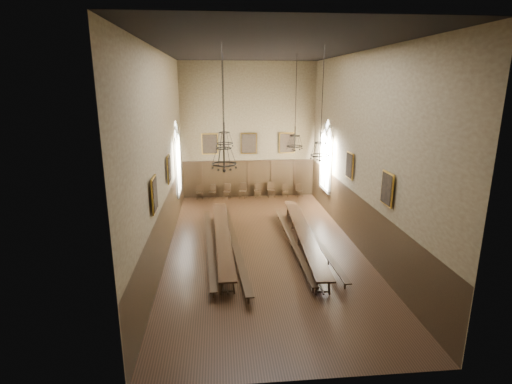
{
  "coord_description": "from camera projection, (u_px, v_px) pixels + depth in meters",
  "views": [
    {
      "loc": [
        -2.0,
        -17.73,
        7.6
      ],
      "look_at": [
        -0.2,
        1.5,
        2.33
      ],
      "focal_mm": 28.0,
      "sensor_mm": 36.0,
      "label": 1
    }
  ],
  "objects": [
    {
      "name": "portrait_left_0",
      "position": [
        169.0,
        169.0,
        18.8
      ],
      "size": [
        0.12,
        1.0,
        1.3
      ],
      "color": "#BA8B2C",
      "rests_on": "wall_left"
    },
    {
      "name": "table_left",
      "position": [
        223.0,
        241.0,
        18.93
      ],
      "size": [
        0.94,
        9.65,
        0.75
      ],
      "rotation": [
        0.0,
        0.0,
        0.03
      ],
      "color": "black",
      "rests_on": "floor"
    },
    {
      "name": "chair_2",
      "position": [
        227.0,
        194.0,
        27.13
      ],
      "size": [
        0.55,
        0.55,
        1.01
      ],
      "rotation": [
        0.0,
        0.0,
        -0.28
      ],
      "color": "black",
      "rests_on": "floor"
    },
    {
      "name": "chair_0",
      "position": [
        199.0,
        195.0,
        27.04
      ],
      "size": [
        0.46,
        0.46,
        0.94
      ],
      "rotation": [
        0.0,
        0.0,
        0.1
      ],
      "color": "black",
      "rests_on": "floor"
    },
    {
      "name": "chair_3",
      "position": [
        243.0,
        194.0,
        27.25
      ],
      "size": [
        0.57,
        0.57,
        1.04
      ],
      "rotation": [
        0.0,
        0.0,
        -0.29
      ],
      "color": "black",
      "rests_on": "floor"
    },
    {
      "name": "window_left",
      "position": [
        177.0,
        158.0,
        23.19
      ],
      "size": [
        0.2,
        2.2,
        4.6
      ],
      "primitive_type": null,
      "color": "white",
      "rests_on": "wall_left"
    },
    {
      "name": "portrait_left_1",
      "position": [
        154.0,
        194.0,
        14.48
      ],
      "size": [
        0.12,
        1.0,
        1.3
      ],
      "color": "#BA8B2C",
      "rests_on": "wall_left"
    },
    {
      "name": "wall_front",
      "position": [
        306.0,
        220.0,
        9.37
      ],
      "size": [
        9.0,
        0.02,
        9.0
      ],
      "primitive_type": "cube",
      "color": "#766849",
      "rests_on": "ground"
    },
    {
      "name": "bench_right_outer",
      "position": [
        315.0,
        240.0,
        19.26
      ],
      "size": [
        0.57,
        9.27,
        0.42
      ],
      "rotation": [
        0.0,
        0.0,
        0.03
      ],
      "color": "black",
      "rests_on": "floor"
    },
    {
      "name": "chandelier_front_left",
      "position": [
        224.0,
        157.0,
        14.91
      ],
      "size": [
        0.93,
        0.93,
        4.5
      ],
      "color": "black",
      "rests_on": "ceiling"
    },
    {
      "name": "wainscot_panelling",
      "position": [
        263.0,
        222.0,
        18.88
      ],
      "size": [
        9.0,
        18.0,
        2.5
      ],
      "primitive_type": null,
      "color": "black",
      "rests_on": "floor"
    },
    {
      "name": "chair_4",
      "position": [
        258.0,
        193.0,
        27.41
      ],
      "size": [
        0.45,
        0.45,
        1.01
      ],
      "rotation": [
        0.0,
        0.0,
        -0.0
      ],
      "color": "black",
      "rests_on": "floor"
    },
    {
      "name": "portrait_right_0",
      "position": [
        350.0,
        165.0,
        19.59
      ],
      "size": [
        0.12,
        1.0,
        1.3
      ],
      "color": "#BA8B2C",
      "rests_on": "wall_right"
    },
    {
      "name": "chandelier_back_right",
      "position": [
        295.0,
        140.0,
        20.43
      ],
      "size": [
        0.82,
        0.82,
        4.67
      ],
      "color": "black",
      "rests_on": "ceiling"
    },
    {
      "name": "window_right",
      "position": [
        326.0,
        156.0,
        23.99
      ],
      "size": [
        0.2,
        2.2,
        4.6
      ],
      "primitive_type": null,
      "color": "white",
      "rests_on": "wall_right"
    },
    {
      "name": "portrait_right_1",
      "position": [
        387.0,
        189.0,
        15.26
      ],
      "size": [
        0.12,
        1.0,
        1.3
      ],
      "color": "#BA8B2C",
      "rests_on": "wall_right"
    },
    {
      "name": "wall_right",
      "position": [
        360.0,
        153.0,
        18.43
      ],
      "size": [
        0.02,
        18.0,
        9.0
      ],
      "primitive_type": "cube",
      "color": "#766849",
      "rests_on": "ground"
    },
    {
      "name": "chandelier_back_left",
      "position": [
        224.0,
        138.0,
        20.26
      ],
      "size": [
        0.87,
        0.87,
        4.52
      ],
      "color": "black",
      "rests_on": "ceiling"
    },
    {
      "name": "wall_back",
      "position": [
        249.0,
        131.0,
        26.68
      ],
      "size": [
        9.0,
        0.02,
        9.0
      ],
      "primitive_type": "cube",
      "color": "#766849",
      "rests_on": "ground"
    },
    {
      "name": "bench_right_inner",
      "position": [
        292.0,
        242.0,
        19.04
      ],
      "size": [
        0.31,
        9.34,
        0.42
      ],
      "rotation": [
        0.0,
        0.0,
        0.0
      ],
      "color": "black",
      "rests_on": "floor"
    },
    {
      "name": "portrait_back_1",
      "position": [
        249.0,
        143.0,
        26.76
      ],
      "size": [
        1.1,
        0.12,
        1.4
      ],
      "color": "#BA8B2C",
      "rests_on": "wall_back"
    },
    {
      "name": "ceiling",
      "position": [
        264.0,
        49.0,
        16.83
      ],
      "size": [
        9.0,
        18.0,
        0.02
      ],
      "primitive_type": "cube",
      "color": "black",
      "rests_on": "ground"
    },
    {
      "name": "chair_7",
      "position": [
        299.0,
        193.0,
        27.64
      ],
      "size": [
        0.48,
        0.48,
        0.87
      ],
      "rotation": [
        0.0,
        0.0,
        0.31
      ],
      "color": "black",
      "rests_on": "floor"
    },
    {
      "name": "wall_left",
      "position": [
        162.0,
        156.0,
        17.62
      ],
      "size": [
        0.02,
        18.0,
        9.0
      ],
      "primitive_type": "cube",
      "color": "#766849",
      "rests_on": "ground"
    },
    {
      "name": "floor",
      "position": [
        263.0,
        247.0,
        19.21
      ],
      "size": [
        9.0,
        18.0,
        0.02
      ],
      "primitive_type": "cube",
      "color": "black",
      "rests_on": "ground"
    },
    {
      "name": "portrait_back_2",
      "position": [
        287.0,
        143.0,
        27.0
      ],
      "size": [
        1.1,
        0.12,
        1.4
      ],
      "color": "#BA8B2C",
      "rests_on": "wall_back"
    },
    {
      "name": "bench_left_inner",
      "position": [
        234.0,
        243.0,
        18.81
      ],
      "size": [
        1.0,
        10.52,
        0.47
      ],
      "rotation": [
        0.0,
        0.0,
        0.06
      ],
      "color": "black",
      "rests_on": "floor"
    },
    {
      "name": "chandelier_front_right",
      "position": [
        320.0,
        147.0,
        15.81
      ],
      "size": [
        0.76,
        0.76,
        4.31
      ],
      "color": "black",
      "rests_on": "ceiling"
    },
    {
      "name": "chair_6",
      "position": [
        285.0,
        193.0,
        27.6
      ],
      "size": [
        0.44,
        0.44,
        0.9
      ],
      "rotation": [
        0.0,
        0.0,
        -0.12
      ],
      "color": "black",
      "rests_on": "floor"
    },
    {
      "name": "table_right",
      "position": [
        304.0,
        239.0,
        19.12
      ],
      "size": [
        1.22,
        10.1,
        0.79
      ],
      "rotation": [
        0.0,
        0.0,
        -0.05
      ],
      "color": "black",
      "rests_on": "floor"
    },
    {
      "name": "chair_1",
      "position": [
        212.0,
        194.0,
        27.15
      ],
      "size": [
        0.53,
        0.53,
        0.96
      ],
      "rotation": [
        0.0,
        0.0,
        -0.31
      ],
      "color": "black",
      "rests_on": "floor"
    },
    {
      "name": "chair_5",
      "position": [
        271.0,
        193.0,
        27.51
      ],
      "size": [
        0.49,
        0.49,
        1.04
      ],
      "rotation": [
        0.0,
        0.0,
        0.07
      ],
      "color": "black",
      "rests_on": "floor"
    },
    {
      "name": "portrait_back_0",
      "position": [
        210.0,
        144.0,
        26.53
      ],
      "size": [
        1.1,
        0.12,
        1.4
      ],
      "color": "#BA8B2C",
      "rests_on": "wall_back"
    },
    {
      "name": "bench_left_outer",
      "position": [
        209.0,
        245.0,
        18.72
      ],
      "size": [
        0.77,
        9.47,
        0.43
      ],
      "rotation": [
        0.0,
        0.0,
        0.05
      ],
      "color": "black",
      "rests_on": "floor"
    }
  ]
}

